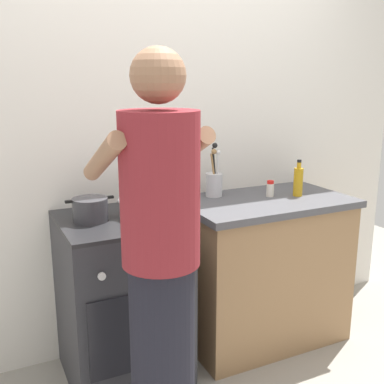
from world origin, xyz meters
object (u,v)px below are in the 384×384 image
object	(u,v)px
stove_range	(122,299)
spice_bottle	(270,189)
person	(161,272)
pot	(90,210)
utensil_crock	(214,182)
oil_bottle	(298,181)
mixing_bowl	(145,206)

from	to	relation	value
stove_range	spice_bottle	size ratio (longest dim) A/B	9.28
stove_range	person	world-z (taller)	person
pot	utensil_crock	world-z (taller)	utensil_crock
stove_range	spice_bottle	distance (m)	1.08
spice_bottle	utensil_crock	bearing A→B (deg)	153.23
spice_bottle	oil_bottle	size ratio (longest dim) A/B	0.44
spice_bottle	person	bearing A→B (deg)	-145.53
mixing_bowl	oil_bottle	bearing A→B (deg)	-0.89
pot	person	bearing A→B (deg)	-80.52
pot	mixing_bowl	xyz separation A→B (m)	(0.28, -0.02, -0.01)
pot	person	size ratio (longest dim) A/B	0.14
utensil_crock	spice_bottle	size ratio (longest dim) A/B	3.35
person	utensil_crock	bearing A→B (deg)	50.44
mixing_bowl	utensil_crock	size ratio (longest dim) A/B	0.87
oil_bottle	pot	bearing A→B (deg)	178.26
utensil_crock	oil_bottle	size ratio (longest dim) A/B	1.46
oil_bottle	person	size ratio (longest dim) A/B	0.13
mixing_bowl	oil_bottle	distance (m)	0.97
utensil_crock	spice_bottle	bearing A→B (deg)	-26.77
mixing_bowl	utensil_crock	world-z (taller)	utensil_crock
pot	utensil_crock	xyz separation A→B (m)	(0.79, 0.17, 0.03)
person	mixing_bowl	bearing A→B (deg)	74.85
utensil_crock	person	distance (m)	1.08
spice_bottle	oil_bottle	bearing A→B (deg)	-20.46
spice_bottle	pot	bearing A→B (deg)	-178.88
pot	oil_bottle	size ratio (longest dim) A/B	1.08
utensil_crock	person	xyz separation A→B (m)	(-0.68, -0.83, -0.13)
utensil_crock	spice_bottle	xyz separation A→B (m)	(0.30, -0.15, -0.04)
pot	spice_bottle	bearing A→B (deg)	1.12
pot	oil_bottle	distance (m)	1.25
stove_range	spice_bottle	xyz separation A→B (m)	(0.95, 0.04, 0.50)
stove_range	pot	xyz separation A→B (m)	(-0.14, 0.01, 0.51)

